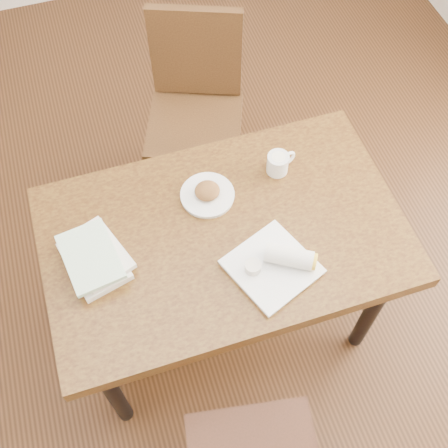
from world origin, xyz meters
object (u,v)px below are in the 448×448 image
object	(u,v)px
plate_scone	(207,194)
coffee_mug	(279,163)
book_stack	(94,258)
chair_far	(196,100)
plate_burrito	(277,264)
table	(224,244)

from	to	relation	value
plate_scone	coffee_mug	bearing A→B (deg)	7.17
coffee_mug	book_stack	world-z (taller)	coffee_mug
chair_far	book_stack	size ratio (longest dim) A/B	3.30
chair_far	coffee_mug	xyz separation A→B (m)	(0.14, -0.62, 0.24)
chair_far	book_stack	bearing A→B (deg)	-125.74
chair_far	plate_scone	bearing A→B (deg)	-101.96
book_stack	chair_far	bearing A→B (deg)	54.26
chair_far	plate_burrito	xyz separation A→B (m)	(-0.00, -1.00, 0.23)
table	coffee_mug	world-z (taller)	coffee_mug
table	chair_far	distance (m)	0.83
chair_far	coffee_mug	world-z (taller)	chair_far
plate_scone	plate_burrito	xyz separation A→B (m)	(0.14, -0.34, 0.01)
table	plate_scone	bearing A→B (deg)	94.18
table	chair_far	xyz separation A→B (m)	(0.13, 0.81, -0.12)
table	plate_burrito	bearing A→B (deg)	-56.15
book_stack	table	bearing A→B (deg)	-2.33
chair_far	book_stack	xyz separation A→B (m)	(-0.57, -0.79, 0.23)
plate_scone	coffee_mug	distance (m)	0.29
table	plate_burrito	world-z (taller)	plate_burrito
table	book_stack	bearing A→B (deg)	177.67
plate_scone	coffee_mug	size ratio (longest dim) A/B	1.66
plate_burrito	book_stack	size ratio (longest dim) A/B	1.14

